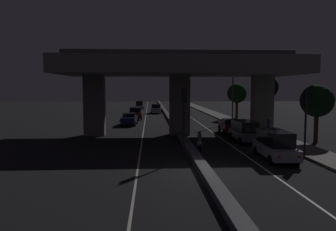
% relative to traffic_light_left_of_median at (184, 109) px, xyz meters
% --- Properties ---
extents(ground_plane, '(200.00, 200.00, 0.00)m').
position_rel_traffic_light_left_of_median_xyz_m(ground_plane, '(0.73, -3.88, -3.34)').
color(ground_plane, black).
extents(lane_line_left_inner, '(0.12, 126.00, 0.00)m').
position_rel_traffic_light_left_of_median_xyz_m(lane_line_left_inner, '(-2.96, 31.12, -3.34)').
color(lane_line_left_inner, beige).
rests_on(lane_line_left_inner, ground_plane).
extents(lane_line_right_inner, '(0.12, 126.00, 0.00)m').
position_rel_traffic_light_left_of_median_xyz_m(lane_line_right_inner, '(4.43, 31.12, -3.34)').
color(lane_line_right_inner, beige).
rests_on(lane_line_right_inner, ground_plane).
extents(median_divider, '(0.67, 126.00, 0.38)m').
position_rel_traffic_light_left_of_median_xyz_m(median_divider, '(0.73, 31.12, -3.15)').
color(median_divider, '#4C4C51').
rests_on(median_divider, ground_plane).
extents(sidewalk_right, '(2.56, 126.00, 0.17)m').
position_rel_traffic_light_left_of_median_xyz_m(sidewalk_right, '(9.36, 24.12, -3.25)').
color(sidewalk_right, slate).
rests_on(sidewalk_right, ground_plane).
extents(elevated_overpass, '(23.41, 10.26, 8.50)m').
position_rel_traffic_light_left_of_median_xyz_m(elevated_overpass, '(0.73, 11.37, 3.07)').
color(elevated_overpass, slate).
rests_on(elevated_overpass, ground_plane).
extents(traffic_light_left_of_median, '(0.30, 0.49, 4.89)m').
position_rel_traffic_light_left_of_median_xyz_m(traffic_light_left_of_median, '(0.00, 0.00, 0.00)').
color(traffic_light_left_of_median, black).
rests_on(traffic_light_left_of_median, ground_plane).
extents(traffic_light_right_of_median, '(0.30, 0.49, 4.57)m').
position_rel_traffic_light_left_of_median_xyz_m(traffic_light_right_of_median, '(8.18, 0.00, -0.22)').
color(traffic_light_right_of_median, black).
rests_on(traffic_light_right_of_median, ground_plane).
extents(street_lamp, '(2.08, 0.32, 8.13)m').
position_rel_traffic_light_left_of_median_xyz_m(street_lamp, '(8.68, 22.34, 1.44)').
color(street_lamp, '#2D2D30').
rests_on(street_lamp, ground_plane).
extents(car_silver_lead, '(1.97, 4.78, 1.92)m').
position_rel_traffic_light_left_of_median_xyz_m(car_silver_lead, '(5.95, -0.57, -2.33)').
color(car_silver_lead, gray).
rests_on(car_silver_lead, ground_plane).
extents(car_grey_second, '(1.98, 4.41, 1.87)m').
position_rel_traffic_light_left_of_median_xyz_m(car_grey_second, '(5.99, 6.45, -2.35)').
color(car_grey_second, '#515459').
rests_on(car_grey_second, ground_plane).
extents(car_dark_red_third, '(1.95, 4.03, 1.51)m').
position_rel_traffic_light_left_of_median_xyz_m(car_dark_red_third, '(6.05, 11.94, -2.54)').
color(car_dark_red_third, '#591414').
rests_on(car_dark_red_third, ground_plane).
extents(car_dark_blue_lead_oncoming, '(2.06, 4.69, 1.54)m').
position_rel_traffic_light_left_of_median_xyz_m(car_dark_blue_lead_oncoming, '(-4.86, 20.44, -2.55)').
color(car_dark_blue_lead_oncoming, '#141938').
rests_on(car_dark_blue_lead_oncoming, ground_plane).
extents(car_dark_red_second_oncoming, '(2.12, 4.77, 1.82)m').
position_rel_traffic_light_left_of_median_xyz_m(car_dark_red_second_oncoming, '(-4.47, 28.50, -2.40)').
color(car_dark_red_second_oncoming, '#591414').
rests_on(car_dark_red_second_oncoming, ground_plane).
extents(car_silver_third_oncoming, '(2.13, 4.25, 1.73)m').
position_rel_traffic_light_left_of_median_xyz_m(car_silver_third_oncoming, '(-1.04, 40.27, -2.44)').
color(car_silver_third_oncoming, gray).
rests_on(car_silver_third_oncoming, ground_plane).
extents(car_silver_fourth_oncoming, '(1.91, 4.13, 1.87)m').
position_rel_traffic_light_left_of_median_xyz_m(car_silver_fourth_oncoming, '(-4.59, 52.94, -2.36)').
color(car_silver_fourth_oncoming, gray).
rests_on(car_silver_fourth_oncoming, ground_plane).
extents(motorcycle_white_filtering_near, '(0.34, 1.72, 1.40)m').
position_rel_traffic_light_left_of_median_xyz_m(motorcycle_white_filtering_near, '(1.56, 3.33, -2.73)').
color(motorcycle_white_filtering_near, black).
rests_on(motorcycle_white_filtering_near, ground_plane).
extents(pedestrian_on_sidewalk, '(0.35, 0.35, 1.72)m').
position_rel_traffic_light_left_of_median_xyz_m(pedestrian_on_sidewalk, '(9.32, 9.56, -2.31)').
color(pedestrian_on_sidewalk, black).
rests_on(pedestrian_on_sidewalk, sidewalk_right).
extents(roadside_tree_kerbside_near, '(2.81, 2.81, 5.02)m').
position_rel_traffic_light_left_of_median_xyz_m(roadside_tree_kerbside_near, '(12.06, 5.89, 0.25)').
color(roadside_tree_kerbside_near, '#38281C').
rests_on(roadside_tree_kerbside_near, ground_plane).
extents(roadside_tree_kerbside_mid, '(2.98, 2.98, 6.37)m').
position_rel_traffic_light_left_of_median_xyz_m(roadside_tree_kerbside_mid, '(12.09, 18.32, 1.50)').
color(roadside_tree_kerbside_mid, '#38281C').
rests_on(roadside_tree_kerbside_mid, ground_plane).
extents(roadside_tree_kerbside_far, '(3.00, 3.00, 5.44)m').
position_rel_traffic_light_left_of_median_xyz_m(roadside_tree_kerbside_far, '(11.12, 28.26, 0.56)').
color(roadside_tree_kerbside_far, '#38281C').
rests_on(roadside_tree_kerbside_far, ground_plane).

